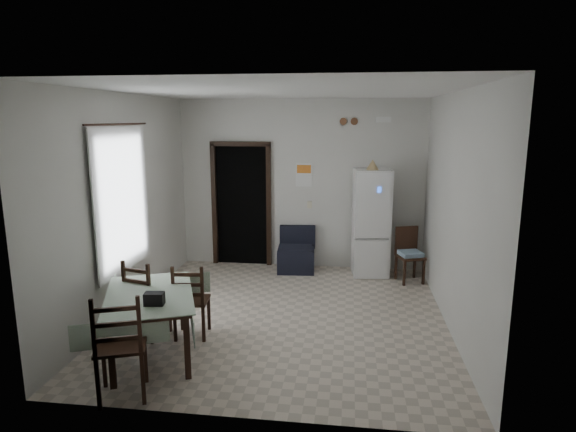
% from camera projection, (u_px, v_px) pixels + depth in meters
% --- Properties ---
extents(ground, '(4.50, 4.50, 0.00)m').
position_uv_depth(ground, '(283.00, 316.00, 6.39)').
color(ground, beige).
rests_on(ground, ground).
extents(ceiling, '(4.20, 4.50, 0.02)m').
position_uv_depth(ceiling, '(283.00, 91.00, 5.81)').
color(ceiling, white).
rests_on(ceiling, ground).
extents(wall_back, '(4.20, 0.02, 2.90)m').
position_uv_depth(wall_back, '(301.00, 185.00, 8.28)').
color(wall_back, silver).
rests_on(wall_back, ground).
extents(wall_front, '(4.20, 0.02, 2.90)m').
position_uv_depth(wall_front, '(244.00, 259.00, 3.91)').
color(wall_front, silver).
rests_on(wall_front, ground).
extents(wall_left, '(0.02, 4.50, 2.90)m').
position_uv_depth(wall_left, '(126.00, 205.00, 6.36)').
color(wall_left, silver).
rests_on(wall_left, ground).
extents(wall_right, '(0.02, 4.50, 2.90)m').
position_uv_depth(wall_right, '(454.00, 212.00, 5.83)').
color(wall_right, silver).
rests_on(wall_right, ground).
extents(doorway, '(1.06, 0.52, 2.22)m').
position_uv_depth(doorway, '(244.00, 203.00, 8.69)').
color(doorway, black).
rests_on(doorway, ground).
extents(window_recess, '(0.10, 1.20, 1.60)m').
position_uv_depth(window_recess, '(115.00, 200.00, 6.15)').
color(window_recess, silver).
rests_on(window_recess, ground).
extents(curtain, '(0.02, 1.45, 1.85)m').
position_uv_depth(curtain, '(123.00, 200.00, 6.14)').
color(curtain, white).
rests_on(curtain, ground).
extents(curtain_rod, '(0.02, 1.60, 0.02)m').
position_uv_depth(curtain_rod, '(118.00, 124.00, 5.95)').
color(curtain_rod, black).
rests_on(curtain_rod, ground).
extents(calendar, '(0.28, 0.02, 0.40)m').
position_uv_depth(calendar, '(304.00, 175.00, 8.23)').
color(calendar, white).
rests_on(calendar, ground).
extents(calendar_image, '(0.24, 0.01, 0.14)m').
position_uv_depth(calendar_image, '(304.00, 169.00, 8.20)').
color(calendar_image, orange).
rests_on(calendar_image, ground).
extents(light_switch, '(0.08, 0.02, 0.12)m').
position_uv_depth(light_switch, '(310.00, 205.00, 8.32)').
color(light_switch, beige).
rests_on(light_switch, ground).
extents(vent_left, '(0.12, 0.03, 0.12)m').
position_uv_depth(vent_left, '(343.00, 121.00, 7.97)').
color(vent_left, brown).
rests_on(vent_left, ground).
extents(vent_right, '(0.12, 0.03, 0.12)m').
position_uv_depth(vent_right, '(354.00, 121.00, 7.94)').
color(vent_right, brown).
rests_on(vent_right, ground).
extents(emergency_light, '(0.25, 0.07, 0.09)m').
position_uv_depth(emergency_light, '(383.00, 120.00, 7.85)').
color(emergency_light, white).
rests_on(emergency_light, ground).
extents(fridge, '(0.63, 0.63, 1.76)m').
position_uv_depth(fridge, '(371.00, 223.00, 7.93)').
color(fridge, white).
rests_on(fridge, ground).
extents(tan_cone, '(0.21, 0.21, 0.16)m').
position_uv_depth(tan_cone, '(373.00, 165.00, 7.65)').
color(tan_cone, tan).
rests_on(tan_cone, fridge).
extents(navy_seat, '(0.66, 0.64, 0.75)m').
position_uv_depth(navy_seat, '(296.00, 250.00, 8.19)').
color(navy_seat, black).
rests_on(navy_seat, ground).
extents(corner_chair, '(0.48, 0.48, 0.87)m').
position_uv_depth(corner_chair, '(410.00, 255.00, 7.63)').
color(corner_chair, black).
rests_on(corner_chair, ground).
extents(dining_table, '(1.35, 1.61, 0.71)m').
position_uv_depth(dining_table, '(151.00, 325.00, 5.25)').
color(dining_table, '#93A68E').
rests_on(dining_table, ground).
extents(black_bag, '(0.21, 0.14, 0.13)m').
position_uv_depth(black_bag, '(154.00, 299.00, 4.87)').
color(black_bag, black).
rests_on(black_bag, dining_table).
extents(dining_chair_far_left, '(0.51, 0.51, 0.96)m').
position_uv_depth(dining_chair_far_left, '(147.00, 297.00, 5.72)').
color(dining_chair_far_left, black).
rests_on(dining_chair_far_left, ground).
extents(dining_chair_far_right, '(0.43, 0.43, 0.91)m').
position_uv_depth(dining_chair_far_right, '(192.00, 299.00, 5.72)').
color(dining_chair_far_right, black).
rests_on(dining_chair_far_right, ground).
extents(dining_chair_near_head, '(0.58, 0.58, 1.05)m').
position_uv_depth(dining_chair_near_head, '(121.00, 344.00, 4.45)').
color(dining_chair_near_head, black).
rests_on(dining_chair_near_head, ground).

